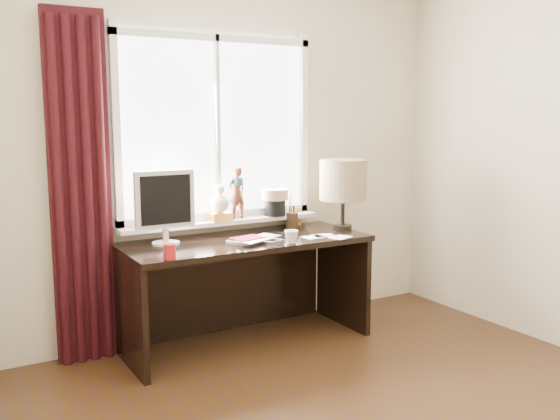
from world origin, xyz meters
TOP-DOWN VIEW (x-y plane):
  - wall_back at (0.00, 2.00)m, footprint 3.50×0.00m
  - wall_left at (-1.75, 0.00)m, footprint 0.00×4.00m
  - laptop at (-0.07, 1.50)m, footprint 0.43×0.37m
  - mug at (0.10, 1.35)m, footprint 0.13×0.13m
  - red_cup at (-0.76, 1.33)m, footprint 0.07×0.07m
  - window at (-0.14, 1.95)m, footprint 1.52×0.23m
  - curtain at (-1.13, 1.91)m, footprint 0.38×0.09m
  - desk at (-0.10, 1.73)m, footprint 1.70×0.70m
  - monitor at (-0.63, 1.74)m, footprint 0.40×0.18m
  - notebook_stack at (-0.14, 1.54)m, footprint 0.26×0.23m
  - brush_holder at (0.39, 1.82)m, footprint 0.09×0.09m
  - icon_frame at (0.49, 1.92)m, footprint 0.10×0.03m
  - table_lamp at (0.70, 1.60)m, footprint 0.35×0.35m
  - loose_papers at (0.42, 1.42)m, footprint 0.32×0.25m
  - desk_cables at (0.21, 1.61)m, footprint 0.25×0.21m

SIDE VIEW (x-z plane):
  - desk at x=-0.10m, z-range 0.13..0.88m
  - loose_papers at x=0.42m, z-range 0.75..0.75m
  - desk_cables at x=0.21m, z-range 0.75..0.76m
  - laptop at x=-0.07m, z-range 0.75..0.78m
  - notebook_stack at x=-0.14m, z-range 0.75..0.78m
  - red_cup at x=-0.76m, z-range 0.75..0.84m
  - mug at x=0.10m, z-range 0.75..0.84m
  - brush_holder at x=0.39m, z-range 0.69..0.94m
  - icon_frame at x=0.49m, z-range 0.75..0.88m
  - monitor at x=-0.63m, z-range 0.78..1.27m
  - table_lamp at x=0.70m, z-range 0.85..1.37m
  - curtain at x=-1.13m, z-range -0.01..2.24m
  - wall_back at x=0.00m, z-range 0.00..2.60m
  - wall_left at x=-1.75m, z-range 0.00..2.60m
  - window at x=-0.14m, z-range 0.61..2.01m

